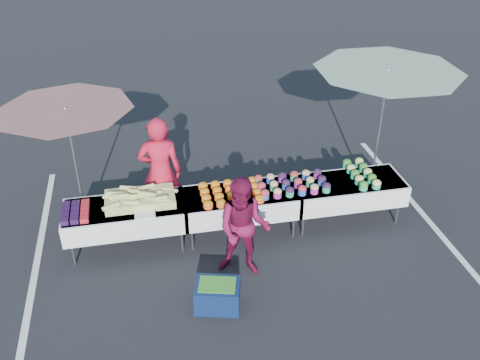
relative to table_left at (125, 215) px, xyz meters
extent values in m
plane|color=black|center=(1.80, 0.00, -0.58)|extent=(80.00, 80.00, 0.00)
cube|color=silver|center=(-1.40, 0.00, -0.58)|extent=(0.10, 5.00, 0.00)
cube|color=silver|center=(5.00, 0.00, -0.58)|extent=(0.10, 5.00, 0.00)
cube|color=white|center=(0.00, 0.00, 0.15)|extent=(1.80, 0.75, 0.04)
cube|color=white|center=(0.00, 0.00, -0.01)|extent=(1.86, 0.81, 0.36)
cylinder|color=slate|center=(-0.82, -0.29, -0.39)|extent=(0.04, 0.04, 0.39)
cylinder|color=slate|center=(-0.82, 0.29, -0.39)|extent=(0.04, 0.04, 0.39)
cylinder|color=slate|center=(0.82, -0.29, -0.39)|extent=(0.04, 0.04, 0.39)
cylinder|color=slate|center=(0.82, 0.29, -0.39)|extent=(0.04, 0.04, 0.39)
cube|color=white|center=(1.80, 0.00, 0.15)|extent=(1.80, 0.75, 0.04)
cube|color=white|center=(1.80, 0.00, -0.01)|extent=(1.86, 0.81, 0.36)
cylinder|color=slate|center=(0.98, -0.29, -0.39)|extent=(0.04, 0.04, 0.39)
cylinder|color=slate|center=(0.98, 0.29, -0.39)|extent=(0.04, 0.04, 0.39)
cylinder|color=slate|center=(2.62, -0.29, -0.39)|extent=(0.04, 0.04, 0.39)
cylinder|color=slate|center=(2.62, 0.29, -0.39)|extent=(0.04, 0.04, 0.39)
cube|color=white|center=(3.60, 0.00, 0.15)|extent=(1.80, 0.75, 0.04)
cube|color=white|center=(3.60, 0.00, -0.01)|extent=(1.86, 0.81, 0.36)
cylinder|color=slate|center=(2.78, -0.29, -0.39)|extent=(0.04, 0.04, 0.39)
cylinder|color=slate|center=(2.78, 0.29, -0.39)|extent=(0.04, 0.04, 0.39)
cylinder|color=slate|center=(4.42, -0.29, -0.39)|extent=(0.04, 0.04, 0.39)
cylinder|color=slate|center=(4.42, 0.29, -0.39)|extent=(0.04, 0.04, 0.39)
cube|color=black|center=(-0.85, -0.27, 0.21)|extent=(0.12, 0.12, 0.08)
cube|color=black|center=(-0.85, -0.13, 0.21)|extent=(0.12, 0.12, 0.08)
cube|color=black|center=(-0.85, 0.01, 0.21)|extent=(0.12, 0.12, 0.08)
cube|color=black|center=(-0.85, 0.15, 0.21)|extent=(0.12, 0.12, 0.08)
cube|color=black|center=(-0.71, -0.27, 0.21)|extent=(0.12, 0.12, 0.08)
cube|color=black|center=(-0.71, -0.13, 0.21)|extent=(0.12, 0.12, 0.08)
cube|color=black|center=(-0.71, 0.01, 0.21)|extent=(0.12, 0.12, 0.08)
cube|color=black|center=(-0.71, 0.15, 0.21)|extent=(0.12, 0.12, 0.08)
cube|color=#AC1232|center=(-0.57, -0.27, 0.21)|extent=(0.12, 0.12, 0.08)
cube|color=#AC1232|center=(-0.57, -0.13, 0.21)|extent=(0.12, 0.12, 0.08)
cube|color=#AC1232|center=(-0.57, 0.01, 0.21)|extent=(0.12, 0.12, 0.08)
cube|color=#AC1232|center=(-0.57, 0.15, 0.21)|extent=(0.12, 0.12, 0.08)
cube|color=#B4BC60|center=(0.25, 0.05, 0.24)|extent=(1.05, 0.55, 0.14)
cylinder|color=#B4BC60|center=(0.55, 0.20, 0.27)|extent=(0.27, 0.09, 0.10)
cylinder|color=#B4BC60|center=(-0.13, 0.10, 0.34)|extent=(0.27, 0.14, 0.07)
cylinder|color=#B4BC60|center=(0.36, -0.06, 0.38)|extent=(0.27, 0.14, 0.09)
cylinder|color=#B4BC60|center=(-0.17, 0.08, 0.28)|extent=(0.27, 0.15, 0.10)
cylinder|color=#B4BC60|center=(0.07, -0.01, 0.33)|extent=(0.27, 0.15, 0.08)
cylinder|color=#B4BC60|center=(0.21, 0.09, 0.36)|extent=(0.27, 0.10, 0.10)
cylinder|color=#B4BC60|center=(0.21, -0.03, 0.36)|extent=(0.27, 0.07, 0.08)
cylinder|color=#B4BC60|center=(0.12, -0.13, 0.31)|extent=(0.27, 0.14, 0.09)
cylinder|color=#B4BC60|center=(0.09, 0.25, 0.34)|extent=(0.27, 0.12, 0.08)
cylinder|color=#B4BC60|center=(0.71, 0.14, 0.29)|extent=(0.27, 0.16, 0.08)
cylinder|color=#B4BC60|center=(-0.06, 0.01, 0.34)|extent=(0.27, 0.11, 0.07)
cylinder|color=#B4BC60|center=(0.16, -0.18, 0.27)|extent=(0.27, 0.10, 0.07)
cylinder|color=#B4BC60|center=(0.36, 0.19, 0.35)|extent=(0.27, 0.12, 0.08)
cylinder|color=#B4BC60|center=(-0.18, -0.17, 0.31)|extent=(0.27, 0.15, 0.08)
cylinder|color=#B4BC60|center=(-0.09, 0.09, 0.36)|extent=(0.27, 0.10, 0.08)
cylinder|color=#B4BC60|center=(0.46, 0.00, 0.32)|extent=(0.27, 0.16, 0.10)
cylinder|color=#B4BC60|center=(-0.03, -0.02, 0.38)|extent=(0.27, 0.12, 0.09)
cylinder|color=#B4BC60|center=(0.52, -0.18, 0.37)|extent=(0.27, 0.09, 0.07)
cylinder|color=#B4BC60|center=(0.58, -0.15, 0.30)|extent=(0.27, 0.10, 0.09)
cylinder|color=#B4BC60|center=(0.50, -0.09, 0.28)|extent=(0.27, 0.12, 0.09)
cube|color=white|center=(0.30, -0.30, 0.19)|extent=(0.30, 0.25, 0.05)
cylinder|color=#FF5C1C|center=(1.25, -0.28, 0.19)|extent=(0.15, 0.15, 0.05)
ellipsoid|color=orange|center=(1.25, -0.28, 0.23)|extent=(0.15, 0.15, 0.08)
cylinder|color=#FF5C1C|center=(1.25, -0.10, 0.19)|extent=(0.15, 0.15, 0.05)
ellipsoid|color=orange|center=(1.25, -0.10, 0.23)|extent=(0.15, 0.15, 0.08)
cylinder|color=#FF5C1C|center=(1.25, 0.08, 0.19)|extent=(0.15, 0.15, 0.05)
ellipsoid|color=orange|center=(1.25, 0.08, 0.23)|extent=(0.15, 0.15, 0.08)
cylinder|color=#FF5C1C|center=(1.25, 0.26, 0.19)|extent=(0.15, 0.15, 0.05)
ellipsoid|color=orange|center=(1.25, 0.26, 0.23)|extent=(0.15, 0.15, 0.08)
cylinder|color=#FF5C1C|center=(1.45, -0.28, 0.19)|extent=(0.15, 0.15, 0.05)
ellipsoid|color=orange|center=(1.45, -0.28, 0.23)|extent=(0.15, 0.15, 0.08)
cylinder|color=#FF5C1C|center=(1.45, -0.10, 0.19)|extent=(0.15, 0.15, 0.05)
ellipsoid|color=orange|center=(1.45, -0.10, 0.23)|extent=(0.15, 0.15, 0.08)
cylinder|color=#FF5C1C|center=(1.45, 0.08, 0.19)|extent=(0.15, 0.15, 0.05)
ellipsoid|color=orange|center=(1.45, 0.08, 0.23)|extent=(0.15, 0.15, 0.08)
cylinder|color=#FF5C1C|center=(1.45, 0.26, 0.19)|extent=(0.15, 0.15, 0.05)
ellipsoid|color=orange|center=(1.45, 0.26, 0.23)|extent=(0.15, 0.15, 0.08)
cylinder|color=#FF5C1C|center=(1.65, -0.28, 0.19)|extent=(0.15, 0.15, 0.05)
ellipsoid|color=orange|center=(1.65, -0.28, 0.23)|extent=(0.15, 0.15, 0.08)
cylinder|color=#FF5C1C|center=(1.65, -0.10, 0.19)|extent=(0.15, 0.15, 0.05)
ellipsoid|color=orange|center=(1.65, -0.10, 0.23)|extent=(0.15, 0.15, 0.08)
cylinder|color=#FF5C1C|center=(1.65, 0.08, 0.19)|extent=(0.15, 0.15, 0.05)
ellipsoid|color=orange|center=(1.65, 0.08, 0.23)|extent=(0.15, 0.15, 0.08)
cylinder|color=#FF5C1C|center=(1.65, 0.26, 0.19)|extent=(0.15, 0.15, 0.05)
ellipsoid|color=orange|center=(1.65, 0.26, 0.23)|extent=(0.15, 0.15, 0.08)
cylinder|color=#FF5C1C|center=(1.85, -0.28, 0.19)|extent=(0.15, 0.15, 0.05)
ellipsoid|color=orange|center=(1.85, -0.28, 0.23)|extent=(0.15, 0.15, 0.08)
cylinder|color=#FF5C1C|center=(1.85, -0.10, 0.19)|extent=(0.15, 0.15, 0.05)
ellipsoid|color=orange|center=(1.85, -0.10, 0.23)|extent=(0.15, 0.15, 0.08)
cylinder|color=#FF5C1C|center=(1.85, 0.08, 0.19)|extent=(0.15, 0.15, 0.05)
ellipsoid|color=orange|center=(1.85, 0.08, 0.23)|extent=(0.15, 0.15, 0.08)
cylinder|color=#FF5C1C|center=(1.85, 0.26, 0.19)|extent=(0.15, 0.15, 0.05)
ellipsoid|color=orange|center=(1.85, 0.26, 0.23)|extent=(0.15, 0.15, 0.08)
cylinder|color=#FF5C1C|center=(2.05, -0.28, 0.19)|extent=(0.15, 0.15, 0.05)
ellipsoid|color=orange|center=(2.05, -0.28, 0.23)|extent=(0.15, 0.15, 0.08)
cylinder|color=#FF5C1C|center=(2.05, -0.10, 0.19)|extent=(0.15, 0.15, 0.05)
ellipsoid|color=orange|center=(2.05, -0.10, 0.23)|extent=(0.15, 0.15, 0.08)
cylinder|color=#FF5C1C|center=(2.05, 0.08, 0.19)|extent=(0.15, 0.15, 0.05)
ellipsoid|color=orange|center=(2.05, 0.08, 0.23)|extent=(0.15, 0.15, 0.08)
cylinder|color=#FF5C1C|center=(2.05, 0.26, 0.19)|extent=(0.15, 0.15, 0.05)
ellipsoid|color=orange|center=(2.05, 0.26, 0.23)|extent=(0.15, 0.15, 0.08)
cylinder|color=blue|center=(2.15, -0.22, 0.22)|extent=(0.13, 0.13, 0.10)
ellipsoid|color=maroon|center=(2.15, -0.22, 0.28)|extent=(0.14, 0.14, 0.10)
cylinder|color=#B22695|center=(2.15, 0.00, 0.22)|extent=(0.13, 0.13, 0.10)
ellipsoid|color=maroon|center=(2.15, 0.00, 0.28)|extent=(0.14, 0.14, 0.10)
cylinder|color=#28A06B|center=(2.15, 0.22, 0.22)|extent=(0.13, 0.13, 0.10)
ellipsoid|color=maroon|center=(2.15, 0.22, 0.28)|extent=(0.14, 0.14, 0.10)
cylinder|color=#B22695|center=(2.35, -0.22, 0.22)|extent=(0.13, 0.13, 0.10)
ellipsoid|color=tan|center=(2.35, -0.22, 0.28)|extent=(0.14, 0.14, 0.10)
cylinder|color=#28A06B|center=(2.35, 0.00, 0.22)|extent=(0.13, 0.13, 0.10)
ellipsoid|color=tan|center=(2.35, 0.00, 0.28)|extent=(0.14, 0.14, 0.10)
cylinder|color=blue|center=(2.35, 0.22, 0.22)|extent=(0.13, 0.13, 0.10)
ellipsoid|color=tan|center=(2.35, 0.22, 0.28)|extent=(0.14, 0.14, 0.10)
cylinder|color=#28A06B|center=(2.55, -0.22, 0.22)|extent=(0.13, 0.13, 0.10)
ellipsoid|color=black|center=(2.55, -0.22, 0.28)|extent=(0.14, 0.14, 0.10)
cylinder|color=blue|center=(2.55, 0.00, 0.22)|extent=(0.13, 0.13, 0.10)
ellipsoid|color=black|center=(2.55, 0.00, 0.28)|extent=(0.14, 0.14, 0.10)
cylinder|color=#B22695|center=(2.55, 0.22, 0.22)|extent=(0.13, 0.13, 0.10)
ellipsoid|color=black|center=(2.55, 0.22, 0.28)|extent=(0.14, 0.14, 0.10)
cylinder|color=blue|center=(2.75, -0.22, 0.22)|extent=(0.13, 0.13, 0.10)
ellipsoid|color=maroon|center=(2.75, -0.22, 0.28)|extent=(0.14, 0.14, 0.10)
cylinder|color=#B22695|center=(2.75, 0.00, 0.22)|extent=(0.13, 0.13, 0.10)
ellipsoid|color=maroon|center=(2.75, 0.00, 0.28)|extent=(0.14, 0.14, 0.10)
cylinder|color=#28A06B|center=(2.75, 0.22, 0.22)|extent=(0.13, 0.13, 0.10)
ellipsoid|color=maroon|center=(2.75, 0.22, 0.28)|extent=(0.14, 0.14, 0.10)
cylinder|color=#B22695|center=(2.95, -0.22, 0.22)|extent=(0.13, 0.13, 0.10)
ellipsoid|color=tan|center=(2.95, -0.22, 0.28)|extent=(0.14, 0.14, 0.10)
cylinder|color=#28A06B|center=(2.95, 0.00, 0.22)|extent=(0.13, 0.13, 0.10)
ellipsoid|color=tan|center=(2.95, 0.00, 0.28)|extent=(0.14, 0.14, 0.10)
cylinder|color=blue|center=(2.95, 0.22, 0.22)|extent=(0.13, 0.13, 0.10)
ellipsoid|color=tan|center=(2.95, 0.22, 0.28)|extent=(0.14, 0.14, 0.10)
cylinder|color=#28A06B|center=(3.15, -0.22, 0.22)|extent=(0.13, 0.13, 0.10)
ellipsoid|color=black|center=(3.15, -0.22, 0.28)|extent=(0.14, 0.14, 0.10)
cylinder|color=blue|center=(3.15, 0.00, 0.22)|extent=(0.13, 0.13, 0.10)
ellipsoid|color=black|center=(3.15, 0.00, 0.28)|extent=(0.14, 0.14, 0.10)
cylinder|color=#B22695|center=(3.15, 0.22, 0.22)|extent=(0.13, 0.13, 0.10)
ellipsoid|color=black|center=(3.15, 0.22, 0.28)|extent=(0.14, 0.14, 0.10)
cylinder|color=#28A06B|center=(3.75, -0.28, 0.21)|extent=(0.14, 0.14, 0.08)
ellipsoid|color=#238324|center=(3.75, -0.28, 0.26)|extent=(0.14, 0.14, 0.11)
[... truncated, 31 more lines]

